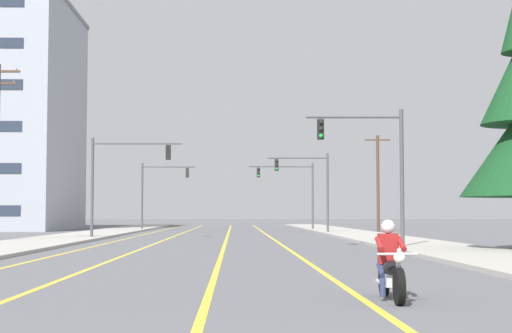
% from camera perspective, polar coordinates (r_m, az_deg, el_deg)
% --- Properties ---
extents(lane_stripe_center, '(0.16, 100.00, 0.01)m').
position_cam_1_polar(lane_stripe_center, '(51.51, -2.12, -5.17)').
color(lane_stripe_center, yellow).
rests_on(lane_stripe_center, ground).
extents(lane_stripe_left, '(0.16, 100.00, 0.01)m').
position_cam_1_polar(lane_stripe_left, '(51.67, -6.15, -5.15)').
color(lane_stripe_left, yellow).
rests_on(lane_stripe_left, ground).
extents(lane_stripe_right, '(0.16, 100.00, 0.01)m').
position_cam_1_polar(lane_stripe_right, '(51.56, 1.06, -5.17)').
color(lane_stripe_right, yellow).
rests_on(lane_stripe_right, ground).
extents(lane_stripe_far_left, '(0.16, 100.00, 0.01)m').
position_cam_1_polar(lane_stripe_far_left, '(51.93, -8.97, -5.12)').
color(lane_stripe_far_left, yellow).
rests_on(lane_stripe_far_left, ground).
extents(sidewalk_kerb_right, '(4.40, 110.00, 0.14)m').
position_cam_1_polar(sidewalk_kerb_right, '(47.32, 9.14, -5.20)').
color(sidewalk_kerb_right, '#ADA89E').
rests_on(sidewalk_kerb_right, ground).
extents(sidewalk_kerb_left, '(4.40, 110.00, 0.14)m').
position_cam_1_polar(sidewalk_kerb_left, '(47.60, -13.92, -5.14)').
color(sidewalk_kerb_left, '#ADA89E').
rests_on(sidewalk_kerb_left, ground).
extents(motorcycle_with_rider, '(0.70, 2.19, 1.46)m').
position_cam_1_polar(motorcycle_with_rider, '(14.54, 9.77, -7.29)').
color(motorcycle_with_rider, black).
rests_on(motorcycle_with_rider, ground).
extents(traffic_signal_near_right, '(4.32, 0.37, 6.20)m').
position_cam_1_polar(traffic_signal_near_right, '(35.08, 8.63, 0.68)').
color(traffic_signal_near_right, '#47474C').
rests_on(traffic_signal_near_right, ground).
extents(traffic_signal_near_left, '(5.54, 0.37, 6.20)m').
position_cam_1_polar(traffic_signal_near_left, '(48.59, -9.97, -0.35)').
color(traffic_signal_near_left, '#47474C').
rests_on(traffic_signal_near_left, ground).
extents(traffic_signal_mid_right, '(4.74, 0.37, 6.20)m').
position_cam_1_polar(traffic_signal_mid_right, '(60.60, 3.98, -1.04)').
color(traffic_signal_mid_right, '#47474C').
rests_on(traffic_signal_mid_right, ground).
extents(traffic_signal_mid_left, '(4.95, 0.41, 6.20)m').
position_cam_1_polar(traffic_signal_mid_left, '(72.60, -7.18, -1.40)').
color(traffic_signal_mid_left, '#47474C').
rests_on(traffic_signal_mid_left, ground).
extents(traffic_signal_far_right, '(5.97, 0.48, 6.20)m').
position_cam_1_polar(traffic_signal_far_right, '(71.81, 2.76, -1.35)').
color(traffic_signal_far_right, '#47474C').
rests_on(traffic_signal_far_right, ground).
extents(utility_pole_right_far, '(2.18, 0.26, 8.25)m').
position_cam_1_polar(utility_pole_right_far, '(67.65, 8.88, -1.05)').
color(utility_pole_right_far, '#4C3828').
rests_on(utility_pole_right_far, ground).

